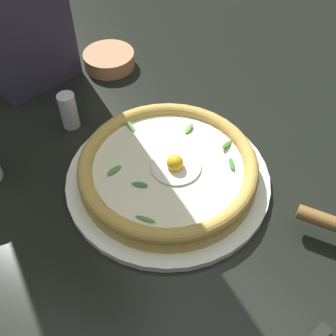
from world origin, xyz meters
The scene contains 5 objects.
ground_plane centered at (0.00, 0.00, -0.01)m, with size 2.40×2.40×0.03m, color black.
pizza_plate centered at (-0.01, 0.01, 0.01)m, with size 0.34×0.34×0.01m, color white.
pizza centered at (-0.01, 0.00, 0.03)m, with size 0.29×0.29×0.05m.
side_bowl centered at (0.12, 0.33, 0.02)m, with size 0.11×0.11×0.03m, color #B87A54.
pepper_shaker centered at (-0.05, 0.23, 0.04)m, with size 0.03×0.03×0.07m, color silver.
Camera 1 is at (-0.32, -0.31, 0.53)m, focal length 43.80 mm.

